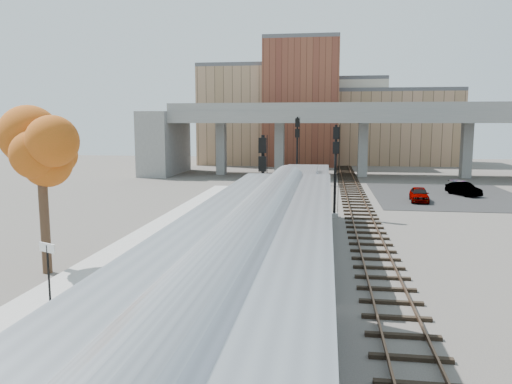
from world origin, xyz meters
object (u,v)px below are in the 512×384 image
(signal_mast_near, at_px, (263,196))
(signal_mast_mid, at_px, (335,172))
(signal_mast_far, at_px, (297,150))
(car_a, at_px, (419,194))
(car_b, at_px, (464,189))
(tree, at_px, (41,152))
(car_c, at_px, (463,187))
(locomotive, at_px, (302,207))

(signal_mast_near, xyz_separation_m, signal_mast_mid, (4.10, 10.52, 0.34))
(signal_mast_far, distance_m, car_a, 17.28)
(signal_mast_mid, bearing_deg, car_b, 45.75)
(signal_mast_mid, bearing_deg, tree, -130.40)
(signal_mast_near, relative_size, car_b, 1.66)
(car_b, distance_m, car_c, 2.26)
(signal_mast_far, height_order, car_a, signal_mast_far)
(locomotive, relative_size, car_a, 4.92)
(car_c, bearing_deg, signal_mast_far, 149.67)
(tree, bearing_deg, signal_mast_far, 75.34)
(signal_mast_near, bearing_deg, signal_mast_far, 90.00)
(tree, distance_m, car_b, 39.51)
(locomotive, relative_size, signal_mast_mid, 2.75)
(signal_mast_near, height_order, car_a, signal_mast_near)
(signal_mast_near, distance_m, signal_mast_far, 31.20)
(tree, bearing_deg, locomotive, 30.36)
(car_c, bearing_deg, car_a, -141.52)
(locomotive, distance_m, signal_mast_near, 2.58)
(signal_mast_mid, xyz_separation_m, tree, (-13.72, -16.12, 2.34))
(car_b, bearing_deg, car_c, 51.74)
(locomotive, height_order, signal_mast_far, signal_mast_far)
(locomotive, height_order, signal_mast_mid, signal_mast_mid)
(locomotive, relative_size, car_c, 4.93)
(tree, height_order, car_b, tree)
(signal_mast_near, bearing_deg, car_c, 56.16)
(tree, height_order, car_a, tree)
(signal_mast_near, distance_m, signal_mast_mid, 11.30)
(signal_mast_mid, height_order, car_a, signal_mast_mid)
(signal_mast_near, distance_m, tree, 11.45)
(car_b, relative_size, car_c, 1.00)
(car_b, height_order, car_c, car_b)
(car_b, bearing_deg, tree, -157.62)
(car_a, bearing_deg, car_b, 47.18)
(signal_mast_far, bearing_deg, signal_mast_near, -90.00)
(car_c, bearing_deg, signal_mast_mid, -143.34)
(signal_mast_far, height_order, car_b, signal_mast_far)
(signal_mast_mid, relative_size, signal_mast_far, 0.90)
(signal_mast_far, relative_size, car_b, 1.99)
(signal_mast_mid, distance_m, tree, 21.30)
(signal_mast_near, distance_m, car_b, 28.88)
(tree, xyz_separation_m, car_c, (26.81, 31.24, -5.15))
(signal_mast_near, height_order, car_c, signal_mast_near)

